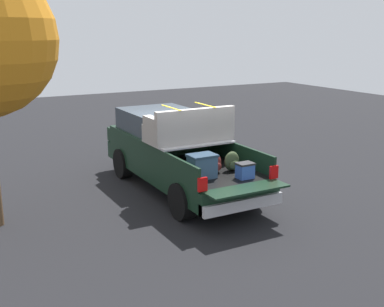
# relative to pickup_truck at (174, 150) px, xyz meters

# --- Properties ---
(ground_plane) EXTENTS (40.00, 40.00, 0.00)m
(ground_plane) POSITION_rel_pickup_truck_xyz_m (-0.36, -0.00, -0.98)
(ground_plane) COLOR black
(pickup_truck) EXTENTS (6.05, 2.06, 2.23)m
(pickup_truck) POSITION_rel_pickup_truck_xyz_m (0.00, 0.00, 0.00)
(pickup_truck) COLOR black
(pickup_truck) RESTS_ON ground_plane
(trash_can) EXTENTS (0.60, 0.60, 0.98)m
(trash_can) POSITION_rel_pickup_truck_xyz_m (2.35, -1.37, -0.48)
(trash_can) COLOR #3F4C66
(trash_can) RESTS_ON ground_plane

